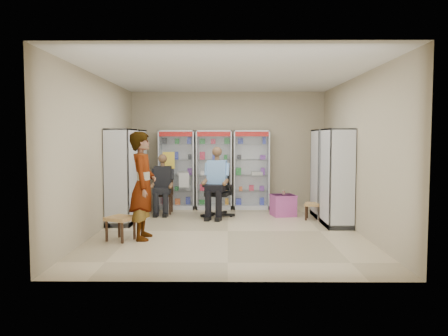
{
  "coord_description": "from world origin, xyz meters",
  "views": [
    {
      "loc": [
        0.0,
        -8.39,
        1.82
      ],
      "look_at": [
        -0.08,
        0.7,
        1.18
      ],
      "focal_mm": 35.0,
      "sensor_mm": 36.0,
      "label": 1
    }
  ],
  "objects_px": {
    "wooden_chair": "(163,194)",
    "standing_man": "(143,186)",
    "cabinet_back_right": "(251,170)",
    "woven_stool_b": "(121,228)",
    "seated_shopkeeper": "(217,184)",
    "cabinet_back_left": "(177,170)",
    "cabinet_left_far": "(133,172)",
    "cabinet_left_near": "(122,177)",
    "pink_trunk": "(283,205)",
    "cabinet_right_far": "(325,173)",
    "woven_stool_a": "(313,211)",
    "office_chair": "(217,191)",
    "cabinet_right_near": "(337,178)",
    "cabinet_back_mid": "(214,170)"
  },
  "relations": [
    {
      "from": "cabinet_right_far",
      "to": "pink_trunk",
      "type": "bearing_deg",
      "value": 84.78
    },
    {
      "from": "cabinet_left_near",
      "to": "woven_stool_b",
      "type": "height_order",
      "value": "cabinet_left_near"
    },
    {
      "from": "cabinet_back_right",
      "to": "pink_trunk",
      "type": "bearing_deg",
      "value": -56.59
    },
    {
      "from": "seated_shopkeeper",
      "to": "woven_stool_a",
      "type": "relative_size",
      "value": 4.11
    },
    {
      "from": "seated_shopkeeper",
      "to": "woven_stool_b",
      "type": "height_order",
      "value": "seated_shopkeeper"
    },
    {
      "from": "cabinet_back_left",
      "to": "cabinet_back_right",
      "type": "bearing_deg",
      "value": 0.0
    },
    {
      "from": "standing_man",
      "to": "cabinet_right_far",
      "type": "bearing_deg",
      "value": -61.43
    },
    {
      "from": "cabinet_right_near",
      "to": "woven_stool_a",
      "type": "xyz_separation_m",
      "value": [
        -0.33,
        0.71,
        -0.82
      ]
    },
    {
      "from": "pink_trunk",
      "to": "woven_stool_b",
      "type": "distance_m",
      "value": 4.03
    },
    {
      "from": "cabinet_left_far",
      "to": "wooden_chair",
      "type": "xyz_separation_m",
      "value": [
        0.68,
        0.2,
        -0.53
      ]
    },
    {
      "from": "cabinet_back_mid",
      "to": "seated_shopkeeper",
      "type": "bearing_deg",
      "value": -84.9
    },
    {
      "from": "woven_stool_a",
      "to": "cabinet_back_mid",
      "type": "bearing_deg",
      "value": 146.03
    },
    {
      "from": "woven_stool_a",
      "to": "standing_man",
      "type": "xyz_separation_m",
      "value": [
        -3.42,
        -1.88,
        0.78
      ]
    },
    {
      "from": "cabinet_back_left",
      "to": "cabinet_right_far",
      "type": "height_order",
      "value": "same"
    },
    {
      "from": "cabinet_back_left",
      "to": "standing_man",
      "type": "distance_m",
      "value": 3.4
    },
    {
      "from": "cabinet_left_near",
      "to": "woven_stool_a",
      "type": "height_order",
      "value": "cabinet_left_near"
    },
    {
      "from": "cabinet_left_far",
      "to": "woven_stool_b",
      "type": "bearing_deg",
      "value": 7.29
    },
    {
      "from": "seated_shopkeeper",
      "to": "woven_stool_b",
      "type": "xyz_separation_m",
      "value": [
        -1.66,
        -2.3,
        -0.54
      ]
    },
    {
      "from": "cabinet_right_near",
      "to": "cabinet_left_far",
      "type": "distance_m",
      "value": 4.65
    },
    {
      "from": "cabinet_back_left",
      "to": "woven_stool_b",
      "type": "distance_m",
      "value": 3.65
    },
    {
      "from": "woven_stool_a",
      "to": "standing_man",
      "type": "distance_m",
      "value": 3.97
    },
    {
      "from": "wooden_chair",
      "to": "standing_man",
      "type": "xyz_separation_m",
      "value": [
        0.03,
        -2.66,
        0.49
      ]
    },
    {
      "from": "cabinet_right_far",
      "to": "wooden_chair",
      "type": "xyz_separation_m",
      "value": [
        -3.78,
        0.4,
        -0.53
      ]
    },
    {
      "from": "cabinet_back_right",
      "to": "standing_man",
      "type": "bearing_deg",
      "value": -121.95
    },
    {
      "from": "cabinet_right_far",
      "to": "cabinet_right_near",
      "type": "relative_size",
      "value": 1.0
    },
    {
      "from": "cabinet_back_left",
      "to": "seated_shopkeeper",
      "type": "bearing_deg",
      "value": -48.86
    },
    {
      "from": "cabinet_back_right",
      "to": "woven_stool_b",
      "type": "bearing_deg",
      "value": -125.46
    },
    {
      "from": "office_chair",
      "to": "woven_stool_b",
      "type": "bearing_deg",
      "value": -114.62
    },
    {
      "from": "cabinet_right_far",
      "to": "cabinet_left_far",
      "type": "height_order",
      "value": "same"
    },
    {
      "from": "cabinet_right_near",
      "to": "office_chair",
      "type": "bearing_deg",
      "value": 66.62
    },
    {
      "from": "cabinet_back_left",
      "to": "standing_man",
      "type": "xyz_separation_m",
      "value": [
        -0.22,
        -3.39,
        -0.04
      ]
    },
    {
      "from": "woven_stool_b",
      "to": "cabinet_back_right",
      "type": "bearing_deg",
      "value": 54.54
    },
    {
      "from": "seated_shopkeeper",
      "to": "cabinet_back_mid",
      "type": "bearing_deg",
      "value": 105.7
    },
    {
      "from": "cabinet_right_far",
      "to": "cabinet_left_near",
      "type": "height_order",
      "value": "same"
    },
    {
      "from": "pink_trunk",
      "to": "standing_man",
      "type": "distance_m",
      "value": 3.73
    },
    {
      "from": "cabinet_left_near",
      "to": "seated_shopkeeper",
      "type": "xyz_separation_m",
      "value": [
        1.99,
        0.82,
        -0.25
      ]
    },
    {
      "from": "wooden_chair",
      "to": "pink_trunk",
      "type": "relative_size",
      "value": 1.84
    },
    {
      "from": "cabinet_left_far",
      "to": "pink_trunk",
      "type": "bearing_deg",
      "value": 88.14
    },
    {
      "from": "cabinet_back_right",
      "to": "woven_stool_a",
      "type": "distance_m",
      "value": 2.16
    },
    {
      "from": "cabinet_back_mid",
      "to": "woven_stool_a",
      "type": "distance_m",
      "value": 2.83
    },
    {
      "from": "cabinet_right_near",
      "to": "cabinet_left_near",
      "type": "height_order",
      "value": "same"
    },
    {
      "from": "standing_man",
      "to": "pink_trunk",
      "type": "bearing_deg",
      "value": -52.62
    },
    {
      "from": "wooden_chair",
      "to": "standing_man",
      "type": "distance_m",
      "value": 2.71
    },
    {
      "from": "cabinet_back_left",
      "to": "pink_trunk",
      "type": "height_order",
      "value": "cabinet_back_left"
    },
    {
      "from": "office_chair",
      "to": "woven_stool_b",
      "type": "relative_size",
      "value": 2.78
    },
    {
      "from": "cabinet_left_far",
      "to": "cabinet_left_near",
      "type": "bearing_deg",
      "value": -0.0
    },
    {
      "from": "cabinet_left_near",
      "to": "pink_trunk",
      "type": "xyz_separation_m",
      "value": [
        3.52,
        0.99,
        -0.75
      ]
    },
    {
      "from": "cabinet_back_mid",
      "to": "cabinet_back_right",
      "type": "relative_size",
      "value": 1.0
    },
    {
      "from": "cabinet_back_left",
      "to": "wooden_chair",
      "type": "height_order",
      "value": "cabinet_back_left"
    },
    {
      "from": "wooden_chair",
      "to": "woven_stool_a",
      "type": "xyz_separation_m",
      "value": [
        3.45,
        -0.79,
        -0.29
      ]
    }
  ]
}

